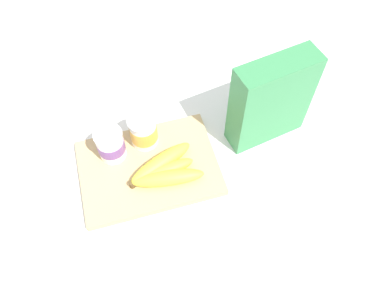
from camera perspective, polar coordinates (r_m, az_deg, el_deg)
ground_plane at (r=0.95m, az=-6.37°, el=-3.84°), size 2.40×2.40×0.00m
cutting_board at (r=0.94m, az=-6.43°, el=-3.54°), size 0.33×0.24×0.02m
cereal_box at (r=0.93m, az=11.65°, el=6.27°), size 0.21×0.10×0.25m
yogurt_cup_front at (r=0.93m, az=-11.99°, el=-0.09°), size 0.07×0.07×0.09m
yogurt_cup_back at (r=0.94m, az=-7.23°, el=1.93°), size 0.07×0.07×0.09m
banana_bunch at (r=0.91m, az=-4.20°, el=-3.93°), size 0.18×0.13×0.04m
spoon at (r=1.01m, az=-21.14°, el=-3.17°), size 0.03×0.13×0.01m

